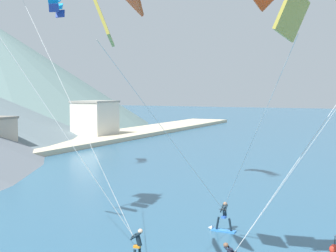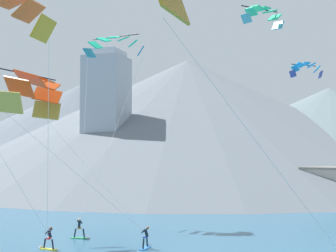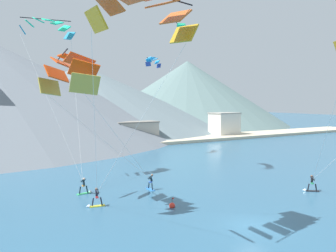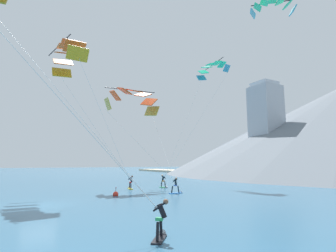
% 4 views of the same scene
% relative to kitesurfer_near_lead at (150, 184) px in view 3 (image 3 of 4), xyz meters
% --- Properties ---
extents(ground_plane, '(400.00, 400.00, 0.00)m').
position_rel_kitesurfer_near_lead_xyz_m(ground_plane, '(2.14, -13.64, -0.57)').
color(ground_plane, '#2D5B7A').
extents(kitesurfer_near_lead, '(0.62, 1.74, 1.82)m').
position_rel_kitesurfer_near_lead_xyz_m(kitesurfer_near_lead, '(0.00, 0.00, 0.00)').
color(kitesurfer_near_lead, '#337FDB').
rests_on(kitesurfer_near_lead, ground).
extents(kitesurfer_near_trail, '(1.78, 0.70, 1.84)m').
position_rel_kitesurfer_near_lead_xyz_m(kitesurfer_near_trail, '(-6.73, 1.87, 0.01)').
color(kitesurfer_near_trail, '#33B266').
rests_on(kitesurfer_near_trail, ground).
extents(kitesurfer_mid_center, '(1.63, 1.37, 1.81)m').
position_rel_kitesurfer_near_lead_xyz_m(kitesurfer_mid_center, '(14.83, -9.40, 0.00)').
color(kitesurfer_mid_center, black).
rests_on(kitesurfer_mid_center, ground).
extents(kitesurfer_far_left, '(1.78, 0.67, 1.80)m').
position_rel_kitesurfer_near_lead_xyz_m(kitesurfer_far_left, '(-7.15, -2.83, -0.02)').
color(kitesurfer_far_left, yellow).
rests_on(kitesurfer_far_left, ground).
extents(parafoil_kite_near_lead, '(11.03, 8.54, 12.59)m').
position_rel_kitesurfer_near_lead_xyz_m(parafoil_kite_near_lead, '(-9.01, -2.01, 11.90)').
color(parafoil_kite_near_lead, gold).
extents(parafoil_kite_near_trail, '(6.93, 11.28, 18.86)m').
position_rel_kitesurfer_near_lead_xyz_m(parafoil_kite_near_trail, '(-8.36, 11.82, 18.58)').
color(parafoil_kite_near_trail, teal).
extents(parafoil_kite_far_left, '(8.19, 10.24, 15.79)m').
position_rel_kitesurfer_near_lead_xyz_m(parafoil_kite_far_left, '(-5.98, -11.31, 15.42)').
color(parafoil_kite_far_left, '#BB9018').
extents(parafoil_kite_distant_high_outer, '(3.79, 3.03, 1.82)m').
position_rel_kitesurfer_near_lead_xyz_m(parafoil_kite_distant_high_outer, '(11.53, 21.64, 16.50)').
color(parafoil_kite_distant_high_outer, '#233B93').
extents(parafoil_kite_distant_low_drift, '(3.51, 4.25, 1.74)m').
position_rel_kitesurfer_near_lead_xyz_m(parafoil_kite_distant_low_drift, '(8.38, 6.82, 19.09)').
color(parafoil_kite_distant_low_drift, '#42A3B8').
extents(race_marker_buoy, '(0.56, 0.56, 1.02)m').
position_rel_kitesurfer_near_lead_xyz_m(race_marker_buoy, '(-1.03, -6.62, -0.41)').
color(race_marker_buoy, red).
rests_on(race_marker_buoy, ground).
extents(shoreline_strip, '(180.00, 10.00, 0.70)m').
position_rel_kitesurfer_near_lead_xyz_m(shoreline_strip, '(2.14, 35.74, -0.22)').
color(shoreline_strip, beige).
rests_on(shoreline_strip, ground).
extents(shore_building_quay_east, '(10.32, 4.27, 5.08)m').
position_rel_kitesurfer_near_lead_xyz_m(shore_building_quay_east, '(15.07, 37.16, 1.98)').
color(shore_building_quay_east, '#B7AD9E').
rests_on(shore_building_quay_east, ground).
extents(shore_building_quay_west, '(7.29, 5.87, 6.65)m').
position_rel_kitesurfer_near_lead_xyz_m(shore_building_quay_west, '(42.08, 38.19, 2.76)').
color(shore_building_quay_west, silver).
rests_on(shore_building_quay_west, ground).
extents(mountain_peak_central_summit, '(81.69, 81.69, 26.35)m').
position_rel_kitesurfer_near_lead_xyz_m(mountain_peak_central_summit, '(59.06, 82.90, 12.60)').
color(mountain_peak_central_summit, slate).
rests_on(mountain_peak_central_summit, ground).
extents(mountain_peak_east_shoulder, '(102.04, 102.04, 22.13)m').
position_rel_kitesurfer_near_lead_xyz_m(mountain_peak_east_shoulder, '(14.91, 82.35, 10.49)').
color(mountain_peak_east_shoulder, slate).
rests_on(mountain_peak_east_shoulder, ground).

